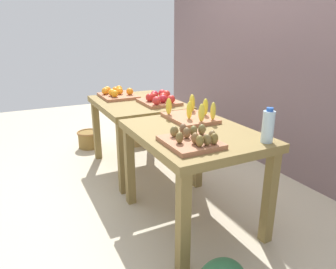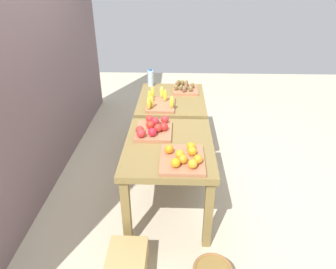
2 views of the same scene
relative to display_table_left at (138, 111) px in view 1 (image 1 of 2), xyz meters
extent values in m
plane|color=#C3B69B|center=(0.56, 0.00, -0.64)|extent=(8.00, 8.00, 0.00)
cube|color=#715B5E|center=(0.56, 1.35, 0.86)|extent=(4.40, 0.12, 3.00)
cube|color=olive|center=(0.00, 0.00, 0.08)|extent=(1.04, 0.80, 0.06)
cube|color=olive|center=(-0.46, -0.34, -0.29)|extent=(0.07, 0.07, 0.69)
cube|color=olive|center=(0.46, -0.34, -0.29)|extent=(0.07, 0.07, 0.69)
cube|color=olive|center=(-0.46, 0.34, -0.29)|extent=(0.07, 0.07, 0.69)
cube|color=olive|center=(0.46, 0.34, -0.29)|extent=(0.07, 0.07, 0.69)
cube|color=olive|center=(1.12, 0.00, 0.08)|extent=(1.04, 0.80, 0.06)
cube|color=olive|center=(0.66, -0.34, -0.29)|extent=(0.07, 0.07, 0.69)
cube|color=olive|center=(1.58, -0.34, -0.29)|extent=(0.07, 0.07, 0.69)
cube|color=olive|center=(0.66, 0.34, -0.29)|extent=(0.07, 0.07, 0.69)
cube|color=olive|center=(1.58, 0.34, -0.29)|extent=(0.07, 0.07, 0.69)
cube|color=#AA6B49|center=(-0.28, -0.12, 0.12)|extent=(0.44, 0.36, 0.03)
sphere|color=orange|center=(-0.23, -0.20, 0.18)|extent=(0.10, 0.10, 0.08)
sphere|color=orange|center=(-0.15, -0.19, 0.18)|extent=(0.08, 0.08, 0.08)
sphere|color=orange|center=(-0.41, -0.06, 0.18)|extent=(0.10, 0.10, 0.08)
sphere|color=orange|center=(-0.35, -0.12, 0.18)|extent=(0.10, 0.10, 0.08)
sphere|color=orange|center=(-0.35, -0.24, 0.18)|extent=(0.08, 0.08, 0.08)
sphere|color=orange|center=(-0.28, -0.10, 0.18)|extent=(0.09, 0.09, 0.08)
sphere|color=orange|center=(-0.20, -0.01, 0.18)|extent=(0.10, 0.10, 0.08)
sphere|color=orange|center=(-0.41, -0.19, 0.18)|extent=(0.11, 0.11, 0.08)
cube|color=#AA6B49|center=(0.21, 0.15, 0.12)|extent=(0.40, 0.34, 0.03)
sphere|color=red|center=(0.06, 0.25, 0.18)|extent=(0.11, 0.11, 0.08)
sphere|color=red|center=(0.09, 0.16, 0.18)|extent=(0.08, 0.08, 0.08)
sphere|color=red|center=(0.36, 0.05, 0.18)|extent=(0.11, 0.11, 0.08)
sphere|color=red|center=(0.17, 0.11, 0.18)|extent=(0.11, 0.11, 0.08)
sphere|color=red|center=(0.37, 0.20, 0.18)|extent=(0.10, 0.10, 0.08)
sphere|color=red|center=(0.23, 0.19, 0.18)|extent=(0.09, 0.09, 0.08)
sphere|color=red|center=(0.31, 0.14, 0.18)|extent=(0.10, 0.10, 0.08)
sphere|color=red|center=(0.12, 0.27, 0.18)|extent=(0.11, 0.11, 0.08)
sphere|color=red|center=(0.20, 0.05, 0.18)|extent=(0.11, 0.11, 0.08)
cube|color=#AA6B49|center=(0.86, 0.12, 0.12)|extent=(0.44, 0.32, 0.03)
ellipsoid|color=yellow|center=(0.74, 0.22, 0.21)|extent=(0.04, 0.05, 0.14)
ellipsoid|color=yellow|center=(0.69, 0.24, 0.21)|extent=(0.07, 0.07, 0.14)
ellipsoid|color=yellow|center=(0.74, -0.01, 0.21)|extent=(0.04, 0.05, 0.14)
ellipsoid|color=yellow|center=(0.89, 0.25, 0.21)|extent=(0.05, 0.06, 0.14)
ellipsoid|color=yellow|center=(0.93, 0.07, 0.21)|extent=(0.06, 0.07, 0.14)
ellipsoid|color=yellow|center=(1.04, 0.22, 0.21)|extent=(0.06, 0.06, 0.14)
ellipsoid|color=yellow|center=(1.04, 0.12, 0.21)|extent=(0.06, 0.07, 0.14)
cube|color=#AA6B49|center=(1.36, -0.17, 0.12)|extent=(0.36, 0.32, 0.03)
ellipsoid|color=brown|center=(1.31, -0.05, 0.18)|extent=(0.07, 0.07, 0.07)
ellipsoid|color=brown|center=(1.44, -0.18, 0.18)|extent=(0.06, 0.05, 0.07)
ellipsoid|color=brown|center=(1.38, -0.26, 0.18)|extent=(0.07, 0.07, 0.07)
ellipsoid|color=brown|center=(1.49, -0.08, 0.18)|extent=(0.07, 0.07, 0.07)
ellipsoid|color=brown|center=(1.49, -0.13, 0.18)|extent=(0.07, 0.06, 0.07)
ellipsoid|color=brown|center=(1.31, -0.12, 0.18)|extent=(0.07, 0.07, 0.07)
ellipsoid|color=brown|center=(1.26, -0.23, 0.18)|extent=(0.06, 0.07, 0.07)
ellipsoid|color=brown|center=(1.49, -0.18, 0.18)|extent=(0.07, 0.07, 0.07)
ellipsoid|color=brown|center=(1.24, -0.15, 0.18)|extent=(0.07, 0.07, 0.07)
ellipsoid|color=brown|center=(1.45, -0.07, 0.18)|extent=(0.07, 0.07, 0.07)
ellipsoid|color=brown|center=(1.32, -0.18, 0.18)|extent=(0.06, 0.05, 0.07)
cylinder|color=silver|center=(1.55, 0.29, 0.21)|extent=(0.08, 0.08, 0.21)
cylinder|color=blue|center=(1.55, 0.29, 0.33)|extent=(0.04, 0.04, 0.02)
cylinder|color=olive|center=(-0.88, -0.35, -0.54)|extent=(0.27, 0.27, 0.20)
torus|color=olive|center=(-0.88, -0.35, -0.44)|extent=(0.30, 0.30, 0.02)
cube|color=tan|center=(-0.79, 0.30, -0.53)|extent=(0.40, 0.30, 0.22)
camera|label=1|loc=(2.92, -1.11, 0.78)|focal=32.64mm
camera|label=2|loc=(-2.37, -0.07, 1.49)|focal=32.60mm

